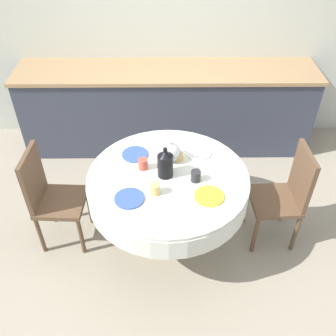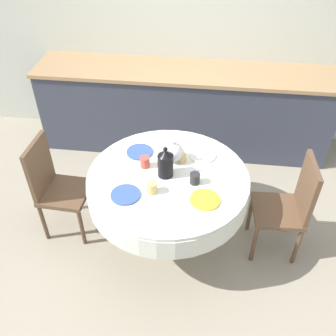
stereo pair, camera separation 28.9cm
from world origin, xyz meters
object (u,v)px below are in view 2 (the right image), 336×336
object	(u,v)px
coffee_carafe	(165,163)
teapot	(174,152)
chair_left	(289,204)

from	to	relation	value
coffee_carafe	teapot	size ratio (longest dim) A/B	1.23
teapot	chair_left	bearing A→B (deg)	-8.56
chair_left	coffee_carafe	size ratio (longest dim) A/B	3.51
teapot	coffee_carafe	bearing A→B (deg)	-103.49
chair_left	coffee_carafe	distance (m)	1.07
chair_left	teapot	xyz separation A→B (m)	(-0.97, 0.15, 0.33)
coffee_carafe	teapot	xyz separation A→B (m)	(0.04, 0.18, -0.02)
chair_left	coffee_carafe	world-z (taller)	coffee_carafe
chair_left	teapot	bearing A→B (deg)	78.74
chair_left	coffee_carafe	xyz separation A→B (m)	(-1.01, -0.04, 0.36)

